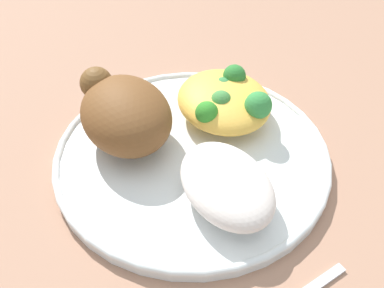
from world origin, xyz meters
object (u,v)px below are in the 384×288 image
Objects in this scene: rice_pile at (224,186)px; mac_cheese_with_broccoli at (226,100)px; plate at (192,156)px; roasted_chicken at (124,113)px.

rice_pile is 1.00× the size of mac_cheese_with_broccoli.
rice_pile is at bearing 177.23° from plate.
rice_pile is 0.12m from mac_cheese_with_broccoli.
roasted_chicken reaches higher than rice_pile.
plate is 0.07m from rice_pile.
roasted_chicken is at bearing 82.06° from mac_cheese_with_broccoli.
roasted_chicken is 1.09× the size of mac_cheese_with_broccoli.
mac_cheese_with_broccoli is (0.10, -0.06, 0.00)m from rice_pile.
plate is 2.56× the size of rice_pile.
plate is 0.08m from roasted_chicken.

